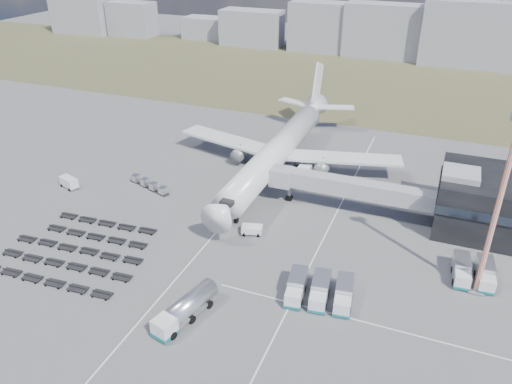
% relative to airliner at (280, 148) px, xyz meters
% --- Properties ---
extents(ground, '(420.00, 420.00, 0.00)m').
position_rel_airliner_xyz_m(ground, '(0.00, -32.38, -5.29)').
color(ground, '#565659').
rests_on(ground, ground).
extents(grass_strip, '(420.00, 90.00, 0.01)m').
position_rel_airliner_xyz_m(grass_strip, '(0.00, 77.62, -5.29)').
color(grass_strip, brown).
rests_on(grass_strip, ground).
extents(lane_markings, '(47.12, 110.00, 0.01)m').
position_rel_airliner_xyz_m(lane_markings, '(9.77, -29.38, -5.29)').
color(lane_markings, silver).
rests_on(lane_markings, ground).
extents(jet_bridge, '(30.30, 3.80, 7.05)m').
position_rel_airliner_xyz_m(jet_bridge, '(15.90, -11.95, -0.24)').
color(jet_bridge, '#939399').
rests_on(jet_bridge, ground).
extents(airliner, '(51.59, 64.53, 17.62)m').
position_rel_airliner_xyz_m(airliner, '(0.00, 0.00, 0.00)').
color(airliner, silver).
rests_on(airliner, ground).
extents(skyline, '(293.65, 22.23, 24.82)m').
position_rel_airliner_xyz_m(skyline, '(11.18, 115.75, 5.15)').
color(skyline, '#8F909C').
rests_on(skyline, ground).
extents(fuel_tanker, '(5.16, 11.11, 3.48)m').
position_rel_airliner_xyz_m(fuel_tanker, '(3.65, -48.73, -3.55)').
color(fuel_tanker, silver).
rests_on(fuel_tanker, ground).
extents(pushback_tug, '(3.96, 2.87, 1.57)m').
position_rel_airliner_xyz_m(pushback_tug, '(4.00, -25.74, -4.51)').
color(pushback_tug, silver).
rests_on(pushback_tug, ground).
extents(utility_van, '(4.60, 3.15, 2.25)m').
position_rel_airliner_xyz_m(utility_van, '(-37.28, -23.52, -4.16)').
color(utility_van, silver).
rests_on(utility_van, ground).
extents(catering_truck, '(2.90, 6.32, 2.84)m').
position_rel_airliner_xyz_m(catering_truck, '(6.26, -2.07, -3.84)').
color(catering_truck, silver).
rests_on(catering_truck, ground).
extents(service_trucks_near, '(10.01, 8.07, 2.80)m').
position_rel_airliner_xyz_m(service_trucks_near, '(19.49, -38.02, -3.77)').
color(service_trucks_near, silver).
rests_on(service_trucks_near, ground).
extents(service_trucks_far, '(6.30, 7.32, 2.75)m').
position_rel_airliner_xyz_m(service_trucks_far, '(39.80, -25.16, -3.80)').
color(service_trucks_far, silver).
rests_on(service_trucks_far, ground).
extents(uld_row, '(10.69, 4.81, 1.50)m').
position_rel_airliner_xyz_m(uld_row, '(-21.92, -17.72, -4.40)').
color(uld_row, black).
rests_on(uld_row, ground).
extents(baggage_dollies, '(25.04, 20.09, 0.73)m').
position_rel_airliner_xyz_m(baggage_dollies, '(-20.73, -41.57, -4.93)').
color(baggage_dollies, black).
rests_on(baggage_dollies, ground).
extents(floodlight_mast, '(2.61, 2.14, 27.77)m').
position_rel_airliner_xyz_m(floodlight_mast, '(40.42, -27.83, 8.63)').
color(floodlight_mast, '#D04421').
rests_on(floodlight_mast, ground).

